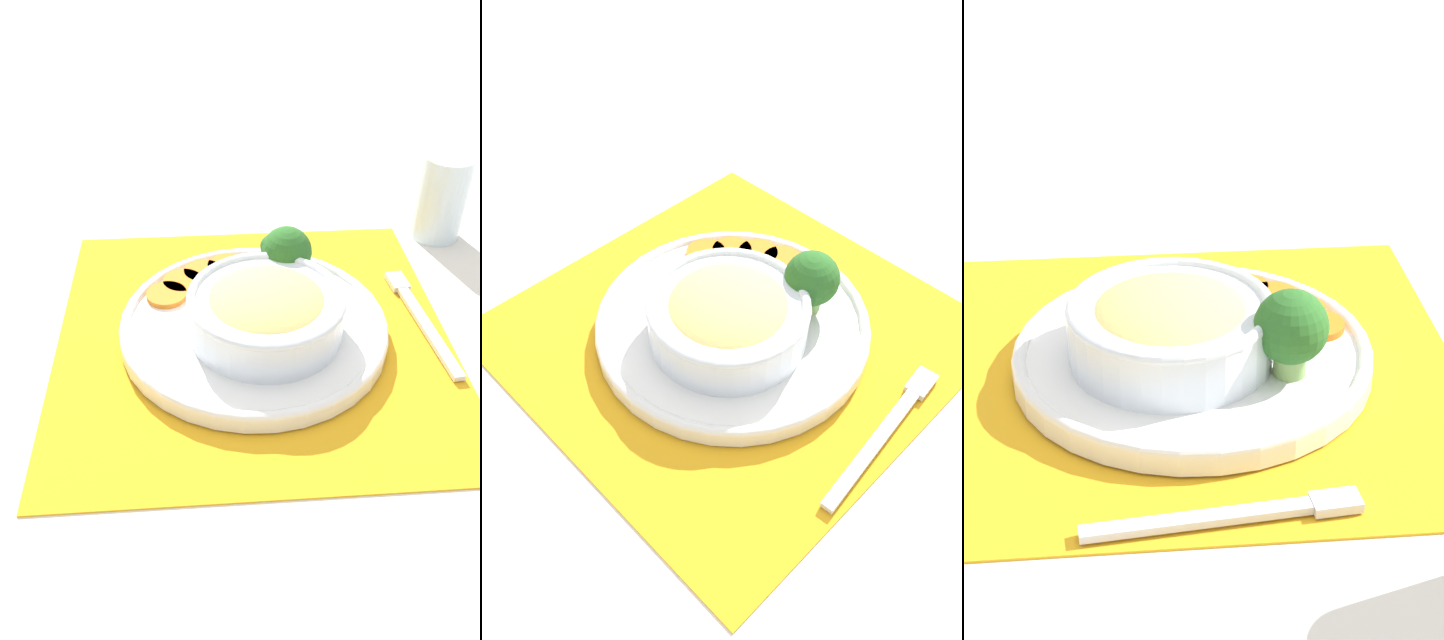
% 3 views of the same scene
% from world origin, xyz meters
% --- Properties ---
extents(ground_plane, '(4.00, 4.00, 0.00)m').
position_xyz_m(ground_plane, '(0.00, 0.00, 0.00)').
color(ground_plane, beige).
extents(placemat, '(0.43, 0.44, 0.00)m').
position_xyz_m(placemat, '(0.00, 0.00, 0.00)').
color(placemat, orange).
rests_on(placemat, ground_plane).
extents(plate, '(0.28, 0.28, 0.02)m').
position_xyz_m(plate, '(0.00, 0.00, 0.02)').
color(plate, white).
rests_on(plate, placemat).
extents(bowl, '(0.16, 0.16, 0.06)m').
position_xyz_m(bowl, '(0.01, -0.02, 0.05)').
color(bowl, silver).
rests_on(bowl, plate).
extents(broccoli_floret, '(0.06, 0.06, 0.07)m').
position_xyz_m(broccoli_floret, '(0.05, 0.07, 0.06)').
color(broccoli_floret, '#84AD5B').
rests_on(broccoli_floret, plate).
extents(carrot_slice_near, '(0.04, 0.04, 0.01)m').
position_xyz_m(carrot_slice_near, '(-0.02, 0.10, 0.02)').
color(carrot_slice_near, orange).
rests_on(carrot_slice_near, plate).
extents(carrot_slice_middle, '(0.04, 0.04, 0.01)m').
position_xyz_m(carrot_slice_middle, '(-0.05, 0.09, 0.02)').
color(carrot_slice_middle, orange).
rests_on(carrot_slice_middle, plate).
extents(carrot_slice_far, '(0.04, 0.04, 0.01)m').
position_xyz_m(carrot_slice_far, '(-0.07, 0.08, 0.02)').
color(carrot_slice_far, orange).
rests_on(carrot_slice_far, plate).
extents(carrot_slice_extra, '(0.04, 0.04, 0.01)m').
position_xyz_m(carrot_slice_extra, '(-0.09, 0.05, 0.02)').
color(carrot_slice_extra, orange).
rests_on(carrot_slice_extra, plate).
extents(water_glass, '(0.06, 0.06, 0.11)m').
position_xyz_m(water_glass, '(0.27, 0.18, 0.05)').
color(water_glass, silver).
rests_on(water_glass, ground_plane).
extents(fork, '(0.02, 0.18, 0.01)m').
position_xyz_m(fork, '(0.18, 0.01, 0.01)').
color(fork, silver).
rests_on(fork, placemat).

